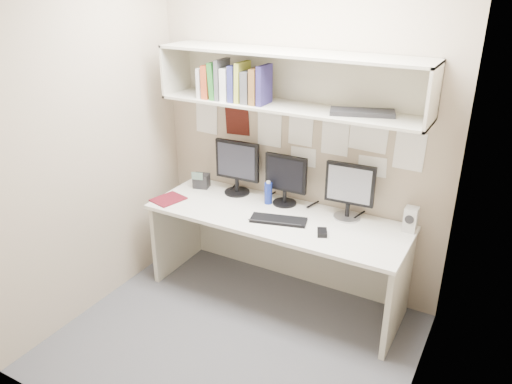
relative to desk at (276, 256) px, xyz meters
The scene contains 19 objects.
floor 0.75m from the desk, 90.00° to the right, with size 2.40×2.00×0.01m, color #49494E.
wall_back 1.00m from the desk, 90.00° to the left, with size 2.40×0.02×2.60m, color tan.
wall_front 1.90m from the desk, 90.00° to the right, with size 2.40×0.02×2.60m, color tan.
wall_left 1.65m from the desk, 151.57° to the right, with size 0.02×2.00×2.60m, color tan.
wall_right 1.65m from the desk, 28.43° to the right, with size 0.02×2.00×2.60m, color tan.
desk is the anchor object (origin of this frame).
overhead_hutch 1.37m from the desk, 90.00° to the left, with size 2.00×0.38×0.40m.
pinned_papers 0.95m from the desk, 90.00° to the left, with size 1.92×0.01×0.48m, color white, non-canonical shape.
monitor_left 0.81m from the desk, 155.41° to the left, with size 0.39×0.21×0.45m.
monitor_center 0.63m from the desk, 99.86° to the left, with size 0.34×0.19×0.40m.
monitor_right 0.80m from the desk, 24.47° to the left, with size 0.37×0.20×0.43m.
keyboard 0.39m from the desk, 56.94° to the right, with size 0.41×0.15×0.02m, color black.
mouse 0.58m from the desk, 16.68° to the right, with size 0.07×0.11×0.03m, color black.
speaker 1.07m from the desk, 13.81° to the left, with size 0.09×0.10×0.18m.
blue_bottle 0.50m from the desk, 135.35° to the left, with size 0.06×0.06×0.19m.
maroon_notebook 0.98m from the desk, 168.30° to the right, with size 0.20×0.24×0.01m, color #590F1A.
desk_phone 0.93m from the desk, 168.37° to the left, with size 0.15×0.14×0.15m.
book_stack 1.37m from the desk, 166.51° to the left, with size 0.55×0.18×0.30m.
hutch_tray 1.32m from the desk, 17.40° to the left, with size 0.43×0.16×0.03m, color black.
Camera 1 is at (1.51, -2.40, 2.41)m, focal length 35.00 mm.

